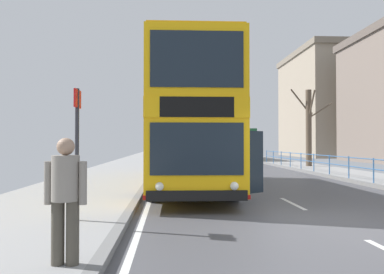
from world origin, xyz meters
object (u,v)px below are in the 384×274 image
at_px(background_bus_far_lane, 233,144).
at_px(pedestrian_companion, 65,193).
at_px(bus_stop_sign_near, 77,139).
at_px(background_building_01, 328,104).
at_px(bare_tree_far_00, 309,126).
at_px(double_decker_bus_main, 189,124).

xyz_separation_m(background_bus_far_lane, pedestrian_companion, (-7.53, -31.31, -0.60)).
xyz_separation_m(pedestrian_companion, bus_stop_sign_near, (-0.53, 2.67, 0.72)).
bearing_deg(pedestrian_companion, background_building_01, 62.21).
distance_m(background_bus_far_lane, bare_tree_far_00, 12.37).
bearing_deg(pedestrian_companion, bus_stop_sign_near, 101.25).
relative_size(background_bus_far_lane, pedestrian_companion, 6.33).
bearing_deg(double_decker_bus_main, background_building_01, 58.68).
relative_size(background_bus_far_lane, bare_tree_far_00, 1.91).
distance_m(double_decker_bus_main, pedestrian_companion, 9.11).
height_order(pedestrian_companion, bus_stop_sign_near, bus_stop_sign_near).
bearing_deg(background_building_01, bare_tree_far_00, -116.89).
distance_m(background_bus_far_lane, pedestrian_companion, 32.20).
bearing_deg(pedestrian_companion, bare_tree_far_00, 61.22).
bearing_deg(background_bus_far_lane, background_building_01, 34.57).
bearing_deg(bus_stop_sign_near, double_decker_bus_main, 67.42).
relative_size(background_bus_far_lane, background_building_01, 0.71).
bearing_deg(background_bus_far_lane, bus_stop_sign_near, -105.73).
xyz_separation_m(bus_stop_sign_near, background_building_01, (22.15, 38.34, 4.97)).
relative_size(bus_stop_sign_near, background_building_01, 0.18).
height_order(background_bus_far_lane, bare_tree_far_00, bare_tree_far_00).
bearing_deg(bare_tree_far_00, double_decker_bus_main, -129.17).
distance_m(background_bus_far_lane, background_building_01, 17.85).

